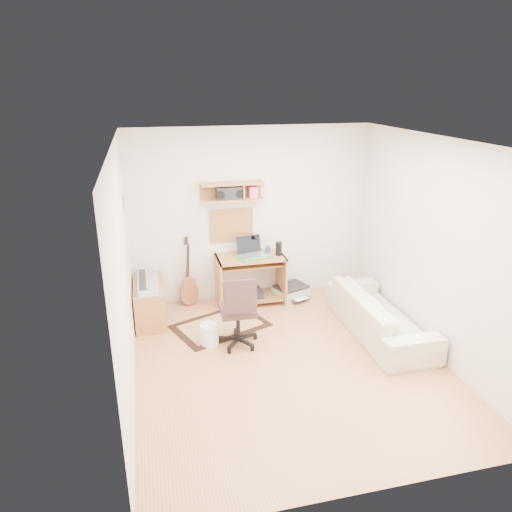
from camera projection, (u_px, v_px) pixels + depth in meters
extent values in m
cube|color=#C27F51|center=(288.00, 362.00, 5.71)|extent=(3.60, 4.00, 0.01)
cube|color=white|center=(294.00, 141.00, 4.81)|extent=(3.60, 4.00, 0.01)
cube|color=beige|center=(251.00, 215.00, 7.09)|extent=(3.60, 0.01, 2.60)
cube|color=beige|center=(123.00, 276.00, 4.86)|extent=(0.01, 4.00, 2.60)
cube|color=beige|center=(436.00, 249.00, 5.65)|extent=(0.01, 4.00, 2.60)
cube|color=#AF723D|center=(232.00, 191.00, 6.76)|extent=(0.90, 0.25, 0.26)
cube|color=#A78453|center=(232.00, 225.00, 7.04)|extent=(0.64, 0.03, 0.49)
cube|color=#4C8CBF|center=(124.00, 202.00, 6.09)|extent=(0.02, 0.20, 0.15)
cylinder|color=black|center=(279.00, 249.00, 7.01)|extent=(0.09, 0.09, 0.20)
cylinder|color=#333B99|center=(268.00, 249.00, 7.14)|extent=(0.07, 0.07, 0.10)
cube|color=black|center=(229.00, 193.00, 6.76)|extent=(0.37, 0.17, 0.19)
cube|color=#CDBA89|center=(220.00, 325.00, 6.55)|extent=(1.43, 1.20, 0.02)
cube|color=#AF723D|center=(149.00, 302.00, 6.63)|extent=(0.40, 0.90, 0.55)
cube|color=#B2B5BA|center=(148.00, 282.00, 6.52)|extent=(0.27, 0.85, 0.07)
cylinder|color=white|center=(209.00, 334.00, 6.05)|extent=(0.30, 0.30, 0.28)
cube|color=#A5A8AA|center=(291.00, 292.00, 7.40)|extent=(0.60, 0.54, 0.19)
imported|color=beige|center=(380.00, 307.00, 6.24)|extent=(0.56, 1.92, 0.75)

